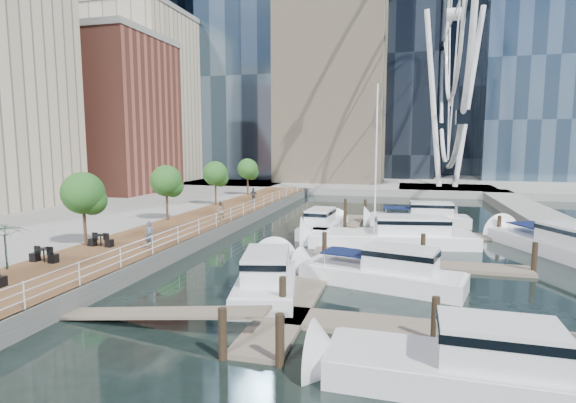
# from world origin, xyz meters

# --- Properties ---
(ground) EXTENTS (520.00, 520.00, 0.00)m
(ground) POSITION_xyz_m (0.00, 0.00, 0.00)
(ground) COLOR black
(ground) RESTS_ON ground
(boardwalk) EXTENTS (6.00, 60.00, 1.00)m
(boardwalk) POSITION_xyz_m (-9.00, 15.00, 0.50)
(boardwalk) COLOR brown
(boardwalk) RESTS_ON ground
(seawall) EXTENTS (0.25, 60.00, 1.00)m
(seawall) POSITION_xyz_m (-6.00, 15.00, 0.50)
(seawall) COLOR #595954
(seawall) RESTS_ON ground
(land_far) EXTENTS (200.00, 114.00, 1.00)m
(land_far) POSITION_xyz_m (0.00, 102.00, 0.50)
(land_far) COLOR gray
(land_far) RESTS_ON ground
(breakwater) EXTENTS (4.00, 60.00, 1.00)m
(breakwater) POSITION_xyz_m (20.00, 20.00, 0.50)
(breakwater) COLOR gray
(breakwater) RESTS_ON ground
(pier) EXTENTS (14.00, 12.00, 1.00)m
(pier) POSITION_xyz_m (14.00, 52.00, 0.50)
(pier) COLOR gray
(pier) RESTS_ON ground
(railing) EXTENTS (0.10, 60.00, 1.05)m
(railing) POSITION_xyz_m (-6.10, 15.00, 1.52)
(railing) COLOR white
(railing) RESTS_ON boardwalk
(floating_docks) EXTENTS (16.00, 34.00, 2.60)m
(floating_docks) POSITION_xyz_m (7.97, 9.98, 0.49)
(floating_docks) COLOR #6D6051
(floating_docks) RESTS_ON ground
(midrise_condos) EXTENTS (19.00, 67.00, 28.00)m
(midrise_condos) POSITION_xyz_m (-33.57, 26.82, 13.42)
(midrise_condos) COLOR #BCAD8E
(midrise_condos) RESTS_ON ground
(ferris_wheel) EXTENTS (5.80, 45.60, 47.80)m
(ferris_wheel) POSITION_xyz_m (14.00, 52.00, 25.92)
(ferris_wheel) COLOR white
(ferris_wheel) RESTS_ON ground
(street_trees) EXTENTS (2.60, 42.60, 4.60)m
(street_trees) POSITION_xyz_m (-11.40, 14.00, 4.29)
(street_trees) COLOR #3F2B1C
(street_trees) RESTS_ON ground
(cafe_tables) EXTENTS (2.50, 13.70, 0.74)m
(cafe_tables) POSITION_xyz_m (-10.40, -2.00, 1.37)
(cafe_tables) COLOR black
(cafe_tables) RESTS_ON ground
(yacht_foreground) EXTENTS (9.46, 4.62, 2.15)m
(yacht_foreground) POSITION_xyz_m (6.74, 3.56, 0.00)
(yacht_foreground) COLOR white
(yacht_foreground) RESTS_ON ground
(pedestrian_near) EXTENTS (0.65, 0.46, 1.67)m
(pedestrian_near) POSITION_xyz_m (-7.04, 4.23, 1.84)
(pedestrian_near) COLOR #495262
(pedestrian_near) RESTS_ON boardwalk
(pedestrian_mid) EXTENTS (1.06, 1.08, 1.75)m
(pedestrian_mid) POSITION_xyz_m (-6.82, 14.43, 1.88)
(pedestrian_mid) COLOR #806E58
(pedestrian_mid) RESTS_ON boardwalk
(pedestrian_far) EXTENTS (0.99, 0.56, 1.59)m
(pedestrian_far) POSITION_xyz_m (-8.22, 26.94, 1.79)
(pedestrian_far) COLOR #30363C
(pedestrian_far) RESTS_ON boardwalk
(moored_yachts) EXTENTS (22.97, 31.32, 11.50)m
(moored_yachts) POSITION_xyz_m (7.65, 12.20, 0.00)
(moored_yachts) COLOR white
(moored_yachts) RESTS_ON ground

